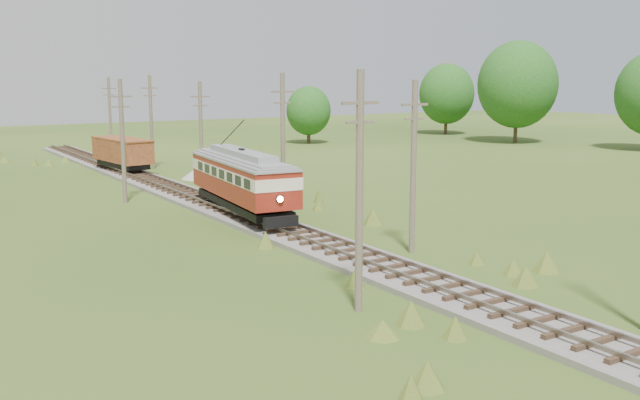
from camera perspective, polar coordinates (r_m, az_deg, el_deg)
railbed_main at (r=47.90m, az=-8.04°, el=-0.54°), size 3.60×96.00×0.57m
streetcar at (r=44.36m, az=-6.25°, el=1.85°), size 4.19×12.43×5.63m
gondola at (r=67.49m, az=-15.53°, el=3.74°), size 3.52×8.32×2.68m
gravel_pile at (r=62.72m, az=-9.46°, el=2.19°), size 3.22×3.42×1.17m
utility_pole_r_2 at (r=35.43m, az=7.48°, el=2.77°), size 1.60×0.30×8.60m
utility_pole_r_3 at (r=46.07m, az=-2.99°, el=4.70°), size 1.60×0.30×9.00m
utility_pole_r_4 at (r=57.68m, az=-9.50°, el=5.30°), size 1.60×0.30×8.40m
utility_pole_r_5 at (r=69.94m, az=-13.35°, el=6.15°), size 1.60×0.30×8.90m
utility_pole_r_6 at (r=82.28m, az=-16.44°, el=6.45°), size 1.60×0.30×8.70m
utility_pole_l_a at (r=26.16m, az=3.18°, el=0.80°), size 1.60×0.30×9.00m
utility_pole_l_b at (r=51.39m, az=-15.52°, el=4.66°), size 1.60×0.30×8.60m
tree_right_4 at (r=99.25m, az=15.53°, el=8.89°), size 10.50×10.50×13.53m
tree_right_5 at (r=112.05m, az=10.10°, el=8.36°), size 8.40×8.40×10.82m
tree_mid_b at (r=94.91m, az=-0.92°, el=7.15°), size 5.88×5.88×7.57m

